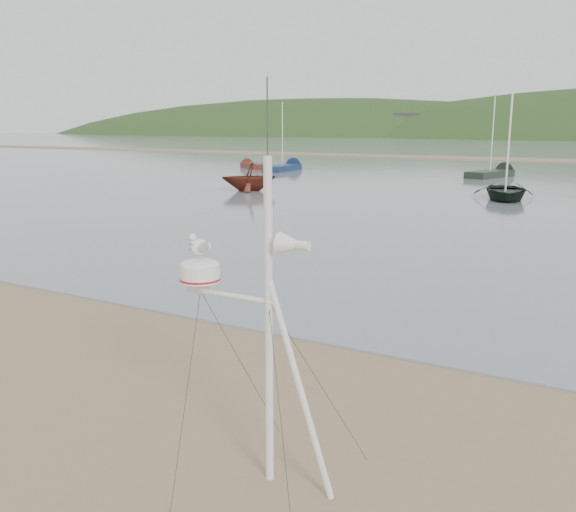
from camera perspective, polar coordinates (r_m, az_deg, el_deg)
The scene contains 7 objects.
ground at distance 8.86m, azimuth -14.88°, elevation -14.77°, with size 560.00×560.00×0.00m, color #80664A.
mast_rig at distance 6.89m, azimuth -2.36°, elevation -12.55°, with size 1.96×2.10×4.43m.
boat_dark at distance 34.68m, azimuth 19.88°, elevation 8.63°, with size 3.17×0.92×4.43m, color black.
boat_red at distance 37.32m, azimuth -3.70°, elevation 8.60°, with size 2.80×1.71×3.25m, color #581F14.
sailboat_blue_near at distance 55.51m, azimuth 0.22°, elevation 8.36°, with size 2.06×6.55×6.43m.
sailboat_dark_mid at distance 51.27m, azimuth 19.26°, elevation 7.38°, with size 3.39×6.79×6.58m.
dinghy_red_far at distance 57.78m, azimuth -3.62°, elevation 8.48°, with size 4.96×3.83×1.24m.
Camera 1 is at (5.66, -5.55, 3.95)m, focal length 38.00 mm.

